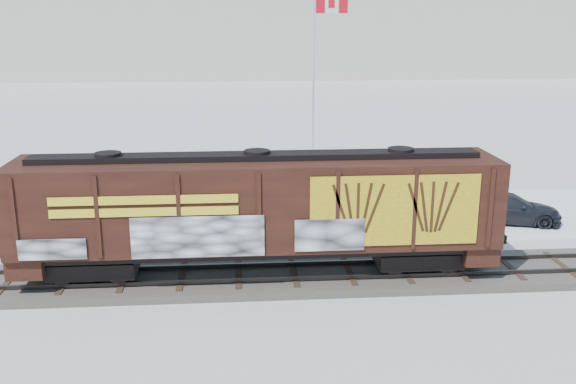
{
  "coord_description": "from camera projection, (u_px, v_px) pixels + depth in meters",
  "views": [
    {
      "loc": [
        -3.9,
        -21.41,
        9.17
      ],
      "look_at": [
        -1.98,
        3.0,
        2.49
      ],
      "focal_mm": 40.0,
      "sensor_mm": 36.0,
      "label": 1
    }
  ],
  "objects": [
    {
      "name": "flagpole",
      "position": [
        315.0,
        115.0,
        36.19
      ],
      "size": [
        2.3,
        0.9,
        10.59
      ],
      "color": "silver",
      "rests_on": "ground"
    },
    {
      "name": "parking_strip",
      "position": [
        322.0,
        216.0,
        30.51
      ],
      "size": [
        40.0,
        8.0,
        0.03
      ],
      "primitive_type": "cube",
      "color": "white",
      "rests_on": "ground"
    },
    {
      "name": "car_white",
      "position": [
        278.0,
        198.0,
        30.92
      ],
      "size": [
        4.7,
        2.65,
        1.47
      ],
      "primitive_type": "imported",
      "rotation": [
        0.0,
        0.0,
        1.31
      ],
      "color": "white",
      "rests_on": "parking_strip"
    },
    {
      "name": "car_dark",
      "position": [
        509.0,
        208.0,
        29.48
      ],
      "size": [
        4.95,
        3.01,
        1.34
      ],
      "primitive_type": "imported",
      "rotation": [
        0.0,
        0.0,
        1.31
      ],
      "color": "#21242A",
      "rests_on": "parking_strip"
    },
    {
      "name": "hopper_railcar",
      "position": [
        258.0,
        207.0,
        22.31
      ],
      "size": [
        16.62,
        3.06,
        4.27
      ],
      "color": "black",
      "rests_on": "rail_track"
    },
    {
      "name": "rail_track",
      "position": [
        349.0,
        275.0,
        23.26
      ],
      "size": [
        50.0,
        3.4,
        0.43
      ],
      "color": "#59544C",
      "rests_on": "ground"
    },
    {
      "name": "car_silver",
      "position": [
        101.0,
        199.0,
        30.17
      ],
      "size": [
        5.25,
        2.56,
        1.72
      ],
      "primitive_type": "imported",
      "rotation": [
        0.0,
        0.0,
        1.46
      ],
      "color": "#ABAEB2",
      "rests_on": "parking_strip"
    },
    {
      "name": "ground",
      "position": [
        349.0,
        278.0,
        23.3
      ],
      "size": [
        500.0,
        500.0,
        0.0
      ],
      "primitive_type": "plane",
      "color": "white",
      "rests_on": "ground"
    }
  ]
}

